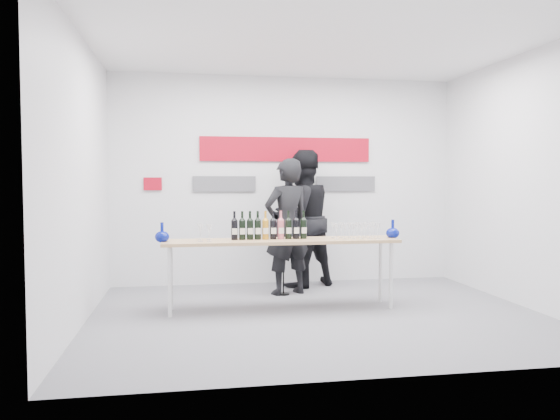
{
  "coord_description": "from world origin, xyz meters",
  "views": [
    {
      "loc": [
        -1.43,
        -5.85,
        1.48
      ],
      "look_at": [
        -0.36,
        0.43,
        1.15
      ],
      "focal_mm": 35.0,
      "sensor_mm": 36.0,
      "label": 1
    }
  ],
  "objects_px": {
    "tasting_table": "(281,245)",
    "mic_stand": "(283,263)",
    "presenter_left": "(287,227)",
    "presenter_right": "(302,218)"
  },
  "relations": [
    {
      "from": "presenter_right",
      "to": "mic_stand",
      "type": "relative_size",
      "value": 1.42
    },
    {
      "from": "presenter_left",
      "to": "mic_stand",
      "type": "height_order",
      "value": "presenter_left"
    },
    {
      "from": "presenter_left",
      "to": "mic_stand",
      "type": "relative_size",
      "value": 1.31
    },
    {
      "from": "presenter_right",
      "to": "mic_stand",
      "type": "bearing_deg",
      "value": 32.14
    },
    {
      "from": "mic_stand",
      "to": "presenter_right",
      "type": "bearing_deg",
      "value": 49.79
    },
    {
      "from": "presenter_left",
      "to": "mic_stand",
      "type": "xyz_separation_m",
      "value": [
        -0.05,
        -0.04,
        -0.48
      ]
    },
    {
      "from": "tasting_table",
      "to": "presenter_left",
      "type": "bearing_deg",
      "value": 75.58
    },
    {
      "from": "tasting_table",
      "to": "presenter_right",
      "type": "xyz_separation_m",
      "value": [
        0.52,
        1.32,
        0.21
      ]
    },
    {
      "from": "tasting_table",
      "to": "presenter_left",
      "type": "distance_m",
      "value": 0.87
    },
    {
      "from": "tasting_table",
      "to": "mic_stand",
      "type": "height_order",
      "value": "mic_stand"
    }
  ]
}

